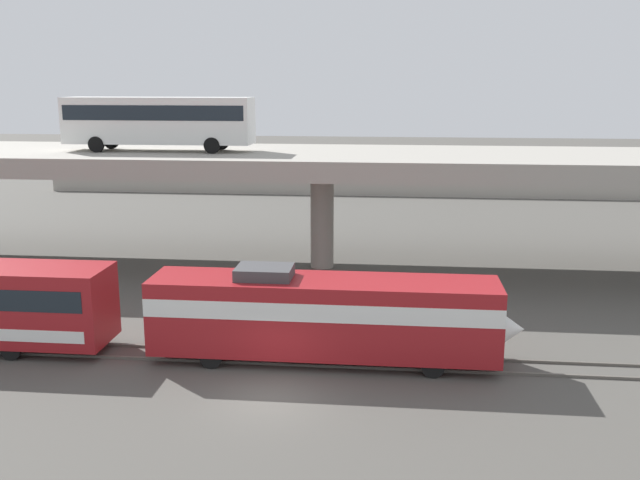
{
  "coord_description": "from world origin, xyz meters",
  "views": [
    {
      "loc": [
        4.58,
        -25.12,
        11.98
      ],
      "look_at": [
        0.39,
        14.96,
        2.92
      ],
      "focal_mm": 40.13,
      "sensor_mm": 36.0,
      "label": 1
    }
  ],
  "objects_px": {
    "train_locomotive": "(341,313)",
    "parked_car_0": "(396,169)",
    "parked_car_2": "(276,167)",
    "transit_bus_on_overpass": "(159,119)",
    "parked_car_1": "(439,170)",
    "parked_car_3": "(117,167)",
    "parked_car_5": "(352,172)",
    "parked_car_4": "(476,173)"
  },
  "relations": [
    {
      "from": "train_locomotive",
      "to": "parked_car_0",
      "type": "distance_m",
      "value": 51.62
    },
    {
      "from": "parked_car_0",
      "to": "parked_car_2",
      "type": "xyz_separation_m",
      "value": [
        -13.81,
        0.58,
        0.0
      ]
    },
    {
      "from": "transit_bus_on_overpass",
      "to": "parked_car_1",
      "type": "distance_m",
      "value": 41.47
    },
    {
      "from": "parked_car_1",
      "to": "parked_car_3",
      "type": "relative_size",
      "value": 0.92
    },
    {
      "from": "parked_car_0",
      "to": "parked_car_1",
      "type": "xyz_separation_m",
      "value": [
        4.84,
        -0.46,
        -0.0
      ]
    },
    {
      "from": "parked_car_5",
      "to": "parked_car_1",
      "type": "bearing_deg",
      "value": -167.77
    },
    {
      "from": "transit_bus_on_overpass",
      "to": "parked_car_5",
      "type": "xyz_separation_m",
      "value": [
        10.3,
        33.47,
        -7.45
      ]
    },
    {
      "from": "parked_car_3",
      "to": "parked_car_0",
      "type": "bearing_deg",
      "value": -177.48
    },
    {
      "from": "train_locomotive",
      "to": "transit_bus_on_overpass",
      "type": "distance_m",
      "value": 21.45
    },
    {
      "from": "parked_car_3",
      "to": "parked_car_2",
      "type": "bearing_deg",
      "value": -173.76
    },
    {
      "from": "parked_car_4",
      "to": "parked_car_3",
      "type": "bearing_deg",
      "value": -1.6
    },
    {
      "from": "train_locomotive",
      "to": "parked_car_0",
      "type": "relative_size",
      "value": 3.76
    },
    {
      "from": "transit_bus_on_overpass",
      "to": "parked_car_0",
      "type": "relative_size",
      "value": 2.84
    },
    {
      "from": "parked_car_0",
      "to": "parked_car_1",
      "type": "bearing_deg",
      "value": 174.56
    },
    {
      "from": "parked_car_0",
      "to": "parked_car_3",
      "type": "bearing_deg",
      "value": 2.52
    },
    {
      "from": "parked_car_5",
      "to": "parked_car_3",
      "type": "bearing_deg",
      "value": -2.42
    },
    {
      "from": "parked_car_1",
      "to": "parked_car_2",
      "type": "bearing_deg",
      "value": -3.2
    },
    {
      "from": "parked_car_4",
      "to": "transit_bus_on_overpass",
      "type": "bearing_deg",
      "value": 54.6
    },
    {
      "from": "parked_car_2",
      "to": "parked_car_3",
      "type": "height_order",
      "value": "same"
    },
    {
      "from": "train_locomotive",
      "to": "parked_car_4",
      "type": "distance_m",
      "value": 50.23
    },
    {
      "from": "parked_car_2",
      "to": "parked_car_4",
      "type": "height_order",
      "value": "same"
    },
    {
      "from": "parked_car_5",
      "to": "train_locomotive",
      "type": "bearing_deg",
      "value": 92.95
    },
    {
      "from": "parked_car_2",
      "to": "parked_car_1",
      "type": "bearing_deg",
      "value": 176.8
    },
    {
      "from": "parked_car_0",
      "to": "parked_car_5",
      "type": "distance_m",
      "value": 5.48
    },
    {
      "from": "parked_car_5",
      "to": "transit_bus_on_overpass",
      "type": "bearing_deg",
      "value": 72.9
    },
    {
      "from": "parked_car_4",
      "to": "train_locomotive",
      "type": "bearing_deg",
      "value": 77.39
    },
    {
      "from": "parked_car_2",
      "to": "parked_car_3",
      "type": "bearing_deg",
      "value": 6.24
    },
    {
      "from": "parked_car_3",
      "to": "parked_car_5",
      "type": "distance_m",
      "value": 27.22
    },
    {
      "from": "transit_bus_on_overpass",
      "to": "parked_car_2",
      "type": "xyz_separation_m",
      "value": [
        1.33,
        36.61,
        -7.45
      ]
    },
    {
      "from": "transit_bus_on_overpass",
      "to": "parked_car_3",
      "type": "distance_m",
      "value": 39.24
    },
    {
      "from": "parked_car_1",
      "to": "parked_car_5",
      "type": "height_order",
      "value": "same"
    },
    {
      "from": "parked_car_1",
      "to": "parked_car_5",
      "type": "bearing_deg",
      "value": 12.23
    },
    {
      "from": "transit_bus_on_overpass",
      "to": "parked_car_4",
      "type": "height_order",
      "value": "transit_bus_on_overpass"
    },
    {
      "from": "transit_bus_on_overpass",
      "to": "parked_car_3",
      "type": "bearing_deg",
      "value": 116.02
    },
    {
      "from": "transit_bus_on_overpass",
      "to": "parked_car_4",
      "type": "bearing_deg",
      "value": 54.6
    },
    {
      "from": "parked_car_0",
      "to": "parked_car_1",
      "type": "relative_size",
      "value": 1.05
    },
    {
      "from": "parked_car_0",
      "to": "transit_bus_on_overpass",
      "type": "bearing_deg",
      "value": 67.21
    },
    {
      "from": "parked_car_2",
      "to": "parked_car_5",
      "type": "bearing_deg",
      "value": 160.68
    },
    {
      "from": "parked_car_3",
      "to": "parked_car_4",
      "type": "xyz_separation_m",
      "value": [
        40.69,
        -1.14,
        0.0
      ]
    },
    {
      "from": "train_locomotive",
      "to": "parked_car_5",
      "type": "height_order",
      "value": "train_locomotive"
    },
    {
      "from": "transit_bus_on_overpass",
      "to": "parked_car_1",
      "type": "relative_size",
      "value": 2.98
    },
    {
      "from": "parked_car_4",
      "to": "parked_car_5",
      "type": "height_order",
      "value": "same"
    }
  ]
}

